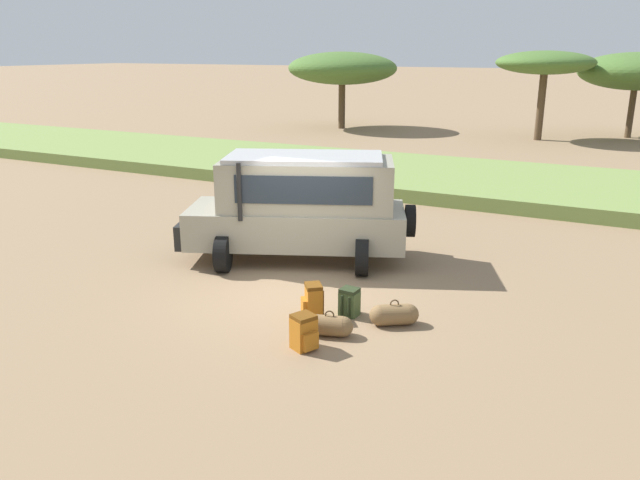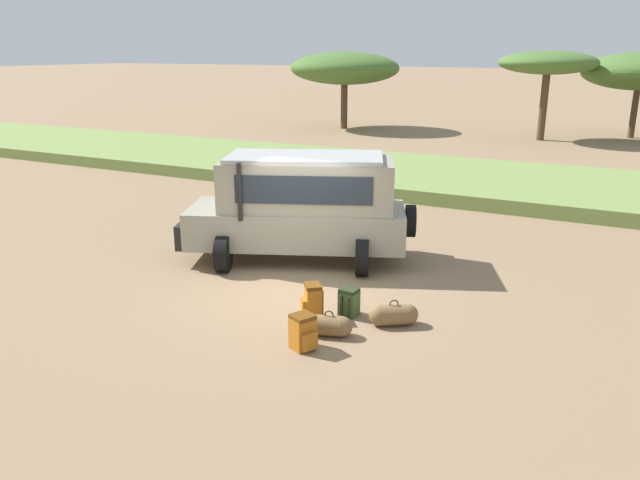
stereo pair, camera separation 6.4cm
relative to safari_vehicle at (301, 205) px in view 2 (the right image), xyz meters
The scene contains 11 objects.
ground_plane 2.30m from the safari_vehicle, 65.36° to the right, with size 320.00×320.00×0.00m, color #8C7051.
grass_bank 9.88m from the safari_vehicle, 85.37° to the left, with size 120.00×7.00×0.44m.
safari_vehicle is the anchor object (origin of this frame).
backpack_beside_front_wheel 3.49m from the safari_vehicle, 58.04° to the right, with size 0.47×0.47×0.65m.
backpack_cluster_center 4.67m from the safari_vehicle, 61.06° to the right, with size 0.49×0.46×0.59m.
backpack_near_rear_wheel 3.52m from the safari_vehicle, 46.37° to the right, with size 0.35×0.41×0.53m.
duffel_bag_low_black_case 4.18m from the safari_vehicle, 37.59° to the right, with size 0.81×0.65×0.48m.
duffel_bag_soft_canvas 4.26m from the safari_vehicle, 54.92° to the right, with size 0.80×0.49×0.46m.
acacia_tree_far_left 25.26m from the safari_vehicle, 112.71° to the left, with size 6.68×5.90×4.55m.
acacia_tree_left_mid 23.52m from the safari_vehicle, 85.33° to the left, with size 5.05×4.80×4.63m.
acacia_tree_centre_back 27.31m from the safari_vehicle, 76.79° to the left, with size 6.06×6.02×4.55m.
Camera 2 is at (5.86, -10.36, 4.69)m, focal length 35.00 mm.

